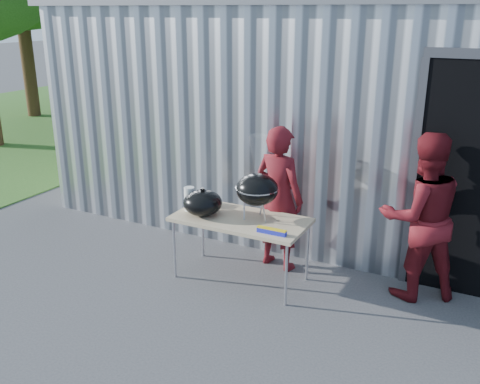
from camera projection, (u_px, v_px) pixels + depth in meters
The scene contains 11 objects.
ground at pixel (170, 306), 5.62m from camera, with size 80.00×80.00×0.00m, color #404042.
building at pixel (375, 102), 8.59m from camera, with size 8.20×6.20×3.10m.
grass_patch at pixel (19, 123), 14.55m from camera, with size 10.00×12.00×0.02m, color #2D591E.
folding_table at pixel (241, 221), 5.96m from camera, with size 1.50×0.75×0.75m.
kettle_grill at pixel (257, 183), 5.79m from camera, with size 0.47×0.47×0.95m.
grill_lid at pixel (203, 203), 6.00m from camera, with size 0.44×0.44×0.32m.
paper_towels at pixel (190, 199), 6.14m from camera, with size 0.12×0.12×0.28m, color white.
white_tub at pixel (207, 201), 6.34m from camera, with size 0.20×0.15×0.10m, color white.
foil_box at pixel (272, 231), 5.52m from camera, with size 0.32×0.05×0.06m.
person_cook at pixel (279, 198), 6.24m from camera, with size 0.63×0.41×1.73m, color maroon.
person_bystander at pixel (421, 217), 5.57m from camera, with size 0.88×0.68×1.81m, color maroon.
Camera 1 is at (2.90, -4.05, 2.95)m, focal length 40.00 mm.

